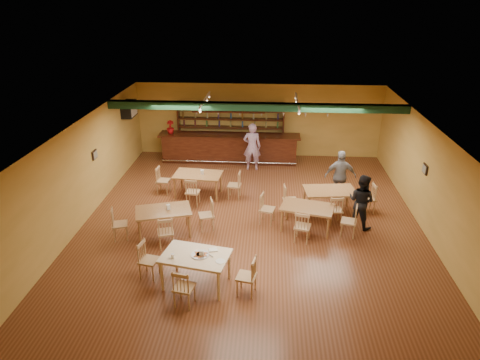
# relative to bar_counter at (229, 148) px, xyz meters

# --- Properties ---
(floor) EXTENTS (12.00, 12.00, 0.00)m
(floor) POSITION_rel_bar_counter_xyz_m (1.12, -5.15, -0.56)
(floor) COLOR brown
(floor) RESTS_ON ground
(ceiling_beam) EXTENTS (10.00, 0.30, 0.25)m
(ceiling_beam) POSITION_rel_bar_counter_xyz_m (1.12, -2.35, 2.31)
(ceiling_beam) COLOR black
(ceiling_beam) RESTS_ON ceiling
(track_rail_left) EXTENTS (0.05, 2.50, 0.05)m
(track_rail_left) POSITION_rel_bar_counter_xyz_m (-0.68, -1.75, 2.38)
(track_rail_left) COLOR silver
(track_rail_left) RESTS_ON ceiling
(track_rail_right) EXTENTS (0.05, 2.50, 0.05)m
(track_rail_right) POSITION_rel_bar_counter_xyz_m (2.52, -1.75, 2.38)
(track_rail_right) COLOR silver
(track_rail_right) RESTS_ON ceiling
(ac_unit) EXTENTS (0.34, 0.70, 0.48)m
(ac_unit) POSITION_rel_bar_counter_xyz_m (-3.68, -0.95, 1.79)
(ac_unit) COLOR silver
(ac_unit) RESTS_ON wall_left
(picture_left) EXTENTS (0.04, 0.34, 0.28)m
(picture_left) POSITION_rel_bar_counter_xyz_m (-3.85, -4.15, 1.14)
(picture_left) COLOR black
(picture_left) RESTS_ON wall_left
(picture_right) EXTENTS (0.04, 0.34, 0.28)m
(picture_right) POSITION_rel_bar_counter_xyz_m (6.09, -4.65, 1.14)
(picture_right) COLOR black
(picture_right) RESTS_ON wall_right
(bar_counter) EXTENTS (5.66, 0.85, 1.13)m
(bar_counter) POSITION_rel_bar_counter_xyz_m (0.00, 0.00, 0.00)
(bar_counter) COLOR black
(bar_counter) RESTS_ON ground
(back_bar_hutch) EXTENTS (4.38, 0.40, 2.28)m
(back_bar_hutch) POSITION_rel_bar_counter_xyz_m (0.00, 0.63, 0.57)
(back_bar_hutch) COLOR black
(back_bar_hutch) RESTS_ON ground
(poinsettia) EXTENTS (0.38, 0.38, 0.53)m
(poinsettia) POSITION_rel_bar_counter_xyz_m (-2.38, 0.00, 0.83)
(poinsettia) COLOR #B41013
(poinsettia) RESTS_ON bar_counter
(dining_table_a) EXTENTS (1.65, 1.08, 0.78)m
(dining_table_a) POSITION_rel_bar_counter_xyz_m (-0.76, -3.31, -0.17)
(dining_table_a) COLOR brown
(dining_table_a) RESTS_ON ground
(dining_table_b) EXTENTS (1.65, 1.10, 0.78)m
(dining_table_b) POSITION_rel_bar_counter_xyz_m (3.50, -4.27, -0.18)
(dining_table_b) COLOR brown
(dining_table_b) RESTS_ON ground
(dining_table_c) EXTENTS (1.73, 1.32, 0.76)m
(dining_table_c) POSITION_rel_bar_counter_xyz_m (-1.32, -5.91, -0.18)
(dining_table_c) COLOR brown
(dining_table_c) RESTS_ON ground
(dining_table_d) EXTENTS (1.65, 1.22, 0.74)m
(dining_table_d) POSITION_rel_bar_counter_xyz_m (2.74, -5.36, -0.20)
(dining_table_d) COLOR brown
(dining_table_d) RESTS_ON ground
(near_table) EXTENTS (1.69, 1.26, 0.82)m
(near_table) POSITION_rel_bar_counter_xyz_m (-0.03, -8.17, -0.16)
(near_table) COLOR beige
(near_table) RESTS_ON ground
(pizza_tray) EXTENTS (0.41, 0.41, 0.01)m
(pizza_tray) POSITION_rel_bar_counter_xyz_m (0.08, -8.17, 0.26)
(pizza_tray) COLOR silver
(pizza_tray) RESTS_ON near_table
(parmesan_shaker) EXTENTS (0.09, 0.09, 0.11)m
(parmesan_shaker) POSITION_rel_bar_counter_xyz_m (-0.52, -8.33, 0.31)
(parmesan_shaker) COLOR #EAE5C6
(parmesan_shaker) RESTS_ON near_table
(napkin_stack) EXTENTS (0.23, 0.20, 0.03)m
(napkin_stack) POSITION_rel_bar_counter_xyz_m (0.35, -7.95, 0.27)
(napkin_stack) COLOR white
(napkin_stack) RESTS_ON near_table
(pizza_server) EXTENTS (0.30, 0.28, 0.00)m
(pizza_server) POSITION_rel_bar_counter_xyz_m (0.24, -8.11, 0.27)
(pizza_server) COLOR silver
(pizza_server) RESTS_ON pizza_tray
(side_plate) EXTENTS (0.26, 0.26, 0.01)m
(side_plate) POSITION_rel_bar_counter_xyz_m (0.57, -8.39, 0.26)
(side_plate) COLOR white
(side_plate) RESTS_ON near_table
(patron_bar) EXTENTS (0.68, 0.45, 1.85)m
(patron_bar) POSITION_rel_bar_counter_xyz_m (0.95, -0.83, 0.36)
(patron_bar) COLOR purple
(patron_bar) RESTS_ON ground
(patron_right_a) EXTENTS (1.01, 0.98, 1.63)m
(patron_right_a) POSITION_rel_bar_counter_xyz_m (4.30, -5.07, 0.25)
(patron_right_a) COLOR black
(patron_right_a) RESTS_ON ground
(patron_right_b) EXTENTS (1.01, 0.42, 1.73)m
(patron_right_b) POSITION_rel_bar_counter_xyz_m (3.94, -3.36, 0.30)
(patron_right_b) COLOR gray
(patron_right_b) RESTS_ON ground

